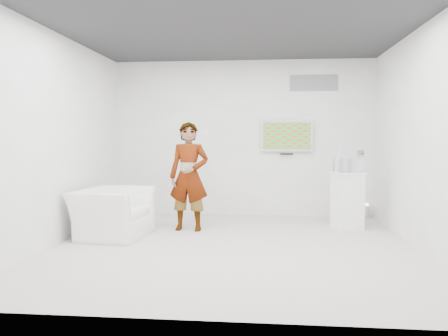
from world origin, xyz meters
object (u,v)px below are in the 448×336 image
Objects in this scene: tv at (287,136)px; armchair at (112,213)px; floor_uplight at (367,211)px; person at (189,176)px; pedestal at (347,200)px.

tv is 0.89× the size of armchair.
floor_uplight is at bearing -58.08° from armchair.
armchair reaches higher than floor_uplight.
person is at bearing -54.86° from armchair.
person is 6.54× the size of floor_uplight.
tv is 1.81m from pedestal.
floor_uplight is at bearing -3.81° from tv.
floor_uplight is (3.14, 1.35, -0.75)m from person.
floor_uplight is at bearing 26.37° from person.
armchair is 3.81m from pedestal.
tv reaches higher than floor_uplight.
person is 1.87× the size of pedestal.
person is 1.57× the size of armchair.
floor_uplight is at bearing 61.33° from pedestal.
person is at bearing -138.58° from tv.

